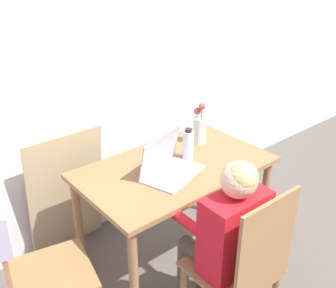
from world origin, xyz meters
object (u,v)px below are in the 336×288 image
object	(u,v)px
person_seated	(227,228)
laptop	(168,165)
chair_occupied	(242,269)
chair_spare	(19,251)
flower_vase	(200,127)
water_bottle	(188,145)

from	to	relation	value
person_seated	laptop	world-z (taller)	person_seated
chair_occupied	chair_spare	bearing A→B (deg)	-36.23
chair_occupied	flower_vase	xyz separation A→B (m)	(0.47, 0.81, 0.36)
person_seated	water_bottle	bearing A→B (deg)	-112.64
chair_spare	person_seated	distance (m)	1.00
chair_occupied	chair_spare	size ratio (longest dim) A/B	0.99
chair_spare	water_bottle	distance (m)	1.12
chair_spare	person_seated	world-z (taller)	person_seated
chair_occupied	flower_vase	size ratio (longest dim) A/B	3.26
chair_spare	flower_vase	distance (m)	1.34
chair_spare	flower_vase	bearing A→B (deg)	-70.73
person_seated	flower_vase	xyz separation A→B (m)	(0.46, 0.69, 0.18)
chair_occupied	laptop	xyz separation A→B (m)	(0.05, 0.64, 0.30)
laptop	water_bottle	bearing A→B (deg)	-3.03
water_bottle	laptop	bearing A→B (deg)	-165.54
chair_spare	water_bottle	world-z (taller)	chair_spare
laptop	person_seated	bearing A→B (deg)	-112.42
person_seated	laptop	xyz separation A→B (m)	(0.04, 0.51, 0.12)
chair_spare	laptop	distance (m)	0.91
chair_occupied	flower_vase	distance (m)	1.00
laptop	chair_spare	bearing A→B (deg)	161.68
laptop	water_bottle	size ratio (longest dim) A/B	2.02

